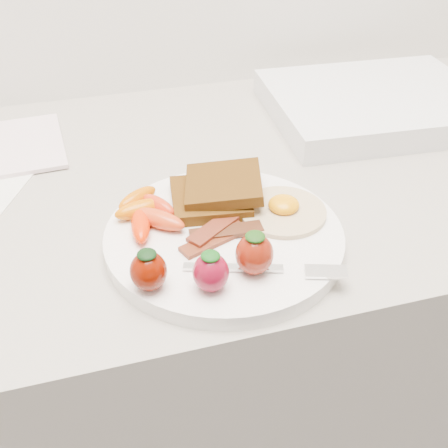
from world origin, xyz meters
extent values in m
cube|color=gray|center=(0.00, 1.70, 0.45)|extent=(2.00, 0.60, 0.90)
cylinder|color=white|center=(0.03, 1.54, 0.91)|extent=(0.27, 0.27, 0.02)
cube|color=black|center=(0.03, 1.60, 0.93)|extent=(0.10, 0.10, 0.01)
cube|color=#321806|center=(0.05, 1.61, 0.94)|extent=(0.11, 0.11, 0.02)
cylinder|color=beige|center=(0.10, 1.56, 0.92)|extent=(0.12, 0.12, 0.01)
ellipsoid|color=orange|center=(0.11, 1.56, 0.93)|extent=(0.04, 0.04, 0.02)
cube|color=#400D0E|center=(0.01, 1.53, 0.92)|extent=(0.08, 0.05, 0.00)
cube|color=black|center=(0.03, 1.54, 0.92)|extent=(0.08, 0.03, 0.00)
cube|color=#380503|center=(0.02, 1.55, 0.92)|extent=(0.08, 0.06, 0.00)
ellipsoid|color=#D36200|center=(-0.06, 1.60, 0.93)|extent=(0.07, 0.03, 0.02)
ellipsoid|color=red|center=(-0.04, 1.57, 0.93)|extent=(0.06, 0.06, 0.02)
ellipsoid|color=#E92800|center=(-0.06, 1.57, 0.93)|extent=(0.03, 0.06, 0.02)
ellipsoid|color=red|center=(-0.03, 1.60, 0.93)|extent=(0.04, 0.05, 0.02)
ellipsoid|color=#C95D00|center=(-0.06, 1.62, 0.93)|extent=(0.06, 0.05, 0.02)
ellipsoid|color=#5F0D00|center=(-0.07, 1.48, 0.94)|extent=(0.04, 0.04, 0.04)
ellipsoid|color=black|center=(-0.07, 1.48, 0.96)|extent=(0.02, 0.02, 0.01)
ellipsoid|color=maroon|center=(-0.01, 1.46, 0.94)|extent=(0.04, 0.04, 0.04)
ellipsoid|color=#0E480F|center=(-0.01, 1.46, 0.96)|extent=(0.02, 0.02, 0.01)
ellipsoid|color=maroon|center=(0.04, 1.47, 0.94)|extent=(0.04, 0.04, 0.04)
ellipsoid|color=#163C0C|center=(0.04, 1.47, 0.96)|extent=(0.02, 0.02, 0.01)
cube|color=silver|center=(0.02, 1.48, 0.92)|extent=(0.10, 0.04, 0.00)
cube|color=white|center=(0.11, 1.45, 0.92)|extent=(0.05, 0.03, 0.00)
cube|color=silver|center=(-0.19, 1.84, 0.91)|extent=(0.13, 0.18, 0.01)
cube|color=silver|center=(0.36, 1.80, 0.92)|extent=(0.35, 0.29, 0.04)
camera|label=1|loc=(-0.11, 1.06, 1.30)|focal=45.00mm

